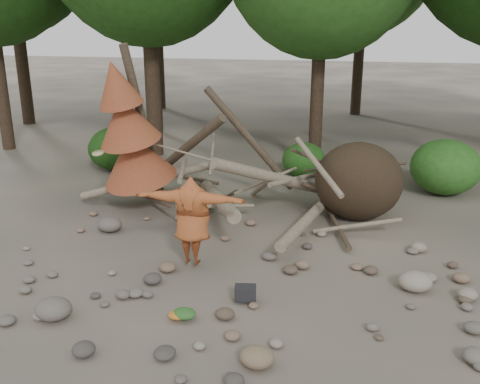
# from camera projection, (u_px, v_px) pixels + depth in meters

# --- Properties ---
(ground) EXTENTS (120.00, 120.00, 0.00)m
(ground) POSITION_uv_depth(u_px,v_px,m) (211.00, 283.00, 10.33)
(ground) COLOR #514C44
(ground) RESTS_ON ground
(deadfall_pile) EXTENTS (8.55, 5.24, 3.30)m
(deadfall_pile) POSITION_uv_depth(u_px,v_px,m) (335.00, 182.00, 13.51)
(deadfall_pile) COLOR #332619
(deadfall_pile) RESTS_ON ground
(dead_conifer) EXTENTS (2.06, 2.16, 4.35)m
(dead_conifer) POSITION_uv_depth(u_px,v_px,m) (130.00, 134.00, 13.50)
(dead_conifer) COLOR #4C3F30
(dead_conifer) RESTS_ON ground
(bush_left) EXTENTS (1.80, 1.80, 1.44)m
(bush_left) POSITION_uv_depth(u_px,v_px,m) (115.00, 149.00, 18.00)
(bush_left) COLOR #1C4612
(bush_left) RESTS_ON ground
(bush_mid) EXTENTS (1.40, 1.40, 1.12)m
(bush_mid) POSITION_uv_depth(u_px,v_px,m) (304.00, 160.00, 17.20)
(bush_mid) COLOR #255919
(bush_mid) RESTS_ON ground
(bush_right) EXTENTS (2.00, 2.00, 1.60)m
(bush_right) POSITION_uv_depth(u_px,v_px,m) (446.00, 167.00, 15.44)
(bush_right) COLOR #2E6920
(bush_right) RESTS_ON ground
(frisbee_thrower) EXTENTS (3.29, 0.64, 2.25)m
(frisbee_thrower) POSITION_uv_depth(u_px,v_px,m) (192.00, 221.00, 10.73)
(frisbee_thrower) COLOR #A14D24
(frisbee_thrower) RESTS_ON ground
(backpack) EXTENTS (0.43, 0.33, 0.26)m
(backpack) POSITION_uv_depth(u_px,v_px,m) (245.00, 296.00, 9.60)
(backpack) COLOR black
(backpack) RESTS_ON ground
(cloth_green) EXTENTS (0.41, 0.34, 0.15)m
(cloth_green) POSITION_uv_depth(u_px,v_px,m) (184.00, 316.00, 9.04)
(cloth_green) COLOR #2C5D25
(cloth_green) RESTS_ON ground
(cloth_orange) EXTENTS (0.33, 0.27, 0.12)m
(cloth_orange) POSITION_uv_depth(u_px,v_px,m) (178.00, 318.00, 9.02)
(cloth_orange) COLOR #B86A1F
(cloth_orange) RESTS_ON ground
(boulder_front_left) EXTENTS (0.63, 0.57, 0.38)m
(boulder_front_left) POSITION_uv_depth(u_px,v_px,m) (53.00, 309.00, 9.05)
(boulder_front_left) COLOR #665E55
(boulder_front_left) RESTS_ON ground
(boulder_front_right) EXTENTS (0.51, 0.46, 0.31)m
(boulder_front_right) POSITION_uv_depth(u_px,v_px,m) (257.00, 357.00, 7.81)
(boulder_front_right) COLOR #7E674E
(boulder_front_right) RESTS_ON ground
(boulder_mid_right) EXTENTS (0.62, 0.56, 0.37)m
(boulder_mid_right) POSITION_uv_depth(u_px,v_px,m) (415.00, 281.00, 10.00)
(boulder_mid_right) COLOR gray
(boulder_mid_right) RESTS_ON ground
(boulder_mid_left) EXTENTS (0.59, 0.53, 0.36)m
(boulder_mid_left) POSITION_uv_depth(u_px,v_px,m) (110.00, 224.00, 12.81)
(boulder_mid_left) COLOR #615951
(boulder_mid_left) RESTS_ON ground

